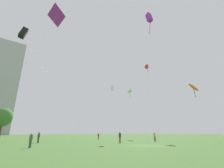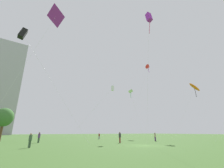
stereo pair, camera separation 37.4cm
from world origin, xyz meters
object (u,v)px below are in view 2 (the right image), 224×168
kite_flying_1 (148,67)px  kite_flying_4 (23,34)px  person_standing_0 (99,136)px  kite_flying_5 (56,17)px  person_standing_5 (155,136)px  kite_flying_3 (112,88)px  person_standing_1 (120,136)px  kite_flying_0 (195,87)px  kite_flying_6 (149,18)px  park_tree_0 (4,117)px  kite_flying_2 (131,92)px  person_standing_3 (39,137)px  person_standing_4 (30,139)px  distant_highrise_0 (4,87)px

kite_flying_1 → kite_flying_4: kite_flying_1 is taller
person_standing_0 → kite_flying_5: (-16.10, -17.75, 17.95)m
person_standing_5 → kite_flying_1: kite_flying_1 is taller
person_standing_5 → kite_flying_3: bearing=-131.9°
person_standing_1 → kite_flying_0: kite_flying_0 is taller
kite_flying_6 → kite_flying_4: bearing=168.9°
kite_flying_1 → kite_flying_6: (-13.78, -15.37, 1.10)m
kite_flying_3 → park_tree_0: kite_flying_3 is taller
kite_flying_2 → kite_flying_0: bearing=-65.7°
kite_flying_2 → kite_flying_5: kite_flying_5 is taller
person_standing_1 → person_standing_3: 14.08m
person_standing_0 → kite_flying_6: kite_flying_6 is taller
person_standing_5 → kite_flying_1: size_ratio=0.08×
person_standing_3 → person_standing_4: size_ratio=1.07×
person_standing_5 → park_tree_0: park_tree_0 is taller
person_standing_0 → person_standing_3: bearing=-2.8°
person_standing_0 → park_tree_0: park_tree_0 is taller
kite_flying_3 → person_standing_4: bearing=-157.8°
person_standing_5 → park_tree_0: (-27.74, 12.43, 3.57)m
kite_flying_6 → kite_flying_2: bearing=61.9°
kite_flying_4 → person_standing_5: bearing=8.4°
person_standing_3 → kite_flying_6: (14.86, -13.62, 21.28)m
kite_flying_1 → park_tree_0: kite_flying_1 is taller
kite_flying_2 → kite_flying_5: 34.05m
kite_flying_5 → distant_highrise_0: size_ratio=0.30×
kite_flying_0 → park_tree_0: size_ratio=2.23×
kite_flying_4 → person_standing_3: bearing=65.2°
kite_flying_1 → person_standing_1: bearing=-152.5°
person_standing_3 → kite_flying_1: (28.64, 1.75, 20.18)m
kite_flying_5 → kite_flying_6: size_ratio=0.84×
person_standing_4 → kite_flying_6: (16.55, -4.70, 21.34)m
kite_flying_6 → distant_highrise_0: 118.49m
person_standing_3 → kite_flying_4: 17.04m
kite_flying_3 → person_standing_1: bearing=-99.7°
kite_flying_5 → park_tree_0: (-5.45, 15.98, -14.32)m
kite_flying_2 → park_tree_0: (-33.42, -3.01, -10.22)m
person_standing_5 → kite_flying_4: size_ratio=0.11×
person_standing_3 → kite_flying_0: bearing=-43.5°
person_standing_1 → person_standing_4: bearing=-73.2°
kite_flying_1 → person_standing_3: bearing=-176.5°
kite_flying_2 → person_standing_3: bearing=-160.8°
person_standing_1 → park_tree_0: park_tree_0 is taller
person_standing_0 → kite_flying_3: kite_flying_3 is taller
person_standing_0 → distant_highrise_0: bearing=-100.5°
kite_flying_0 → kite_flying_3: (-22.02, 5.05, -2.17)m
person_standing_0 → person_standing_3: size_ratio=0.89×
kite_flying_0 → kite_flying_1: bearing=123.5°
person_standing_3 → kite_flying_4: size_ratio=0.12×
kite_flying_1 → park_tree_0: bearing=172.3°
kite_flying_4 → distant_highrise_0: 111.80m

